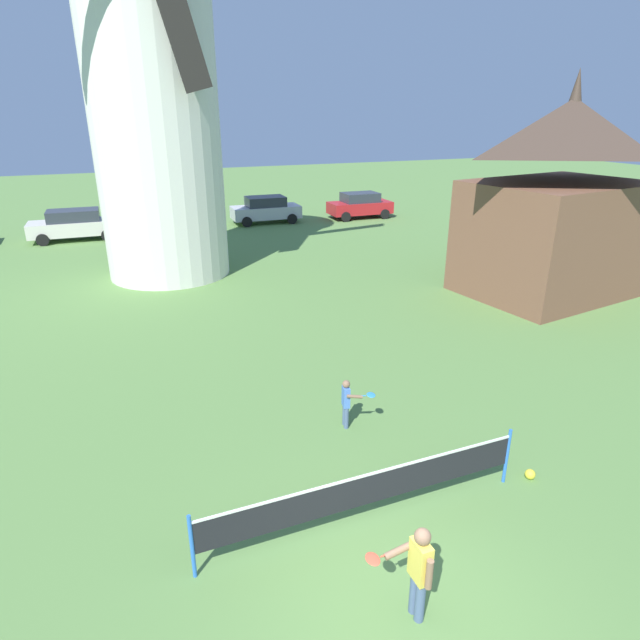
% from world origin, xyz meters
% --- Properties ---
extents(ground_plane, '(120.00, 120.00, 0.00)m').
position_xyz_m(ground_plane, '(0.00, 0.00, 0.00)').
color(ground_plane, '#5B8442').
extents(windmill, '(9.61, 5.49, 16.42)m').
position_xyz_m(windmill, '(-0.56, 17.51, 7.82)').
color(windmill, silver).
rests_on(windmill, ground_plane).
extents(tennis_net, '(5.63, 0.06, 1.10)m').
position_xyz_m(tennis_net, '(0.35, 1.54, 0.69)').
color(tennis_net, blue).
rests_on(tennis_net, ground_plane).
extents(player_near, '(0.79, 0.56, 1.45)m').
position_xyz_m(player_near, '(0.16, -0.22, 0.82)').
color(player_near, slate).
rests_on(player_near, ground_plane).
extents(player_far, '(0.66, 0.56, 1.10)m').
position_xyz_m(player_far, '(1.28, 4.29, 0.62)').
color(player_far, slate).
rests_on(player_far, ground_plane).
extents(stray_ball, '(0.19, 0.19, 0.19)m').
position_xyz_m(stray_ball, '(3.64, 1.43, 0.09)').
color(stray_ball, yellow).
rests_on(stray_ball, ground_plane).
extents(parked_car_cream, '(4.50, 1.99, 1.56)m').
position_xyz_m(parked_car_cream, '(-4.24, 25.69, 0.81)').
color(parked_car_cream, silver).
rests_on(parked_car_cream, ground_plane).
extents(parked_car_green, '(3.98, 1.94, 1.56)m').
position_xyz_m(parked_car_green, '(0.80, 26.32, 0.81)').
color(parked_car_green, '#1E6638').
rests_on(parked_car_green, ground_plane).
extents(parked_car_silver, '(4.09, 2.01, 1.56)m').
position_xyz_m(parked_car_silver, '(6.23, 26.28, 0.81)').
color(parked_car_silver, silver).
rests_on(parked_car_silver, ground_plane).
extents(parked_car_red, '(3.93, 1.97, 1.56)m').
position_xyz_m(parked_car_red, '(12.13, 25.55, 0.81)').
color(parked_car_red, red).
rests_on(parked_car_red, ground_plane).
extents(chapel, '(6.88, 5.45, 7.60)m').
position_xyz_m(chapel, '(12.02, 9.79, 3.28)').
color(chapel, brown).
rests_on(chapel, ground_plane).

